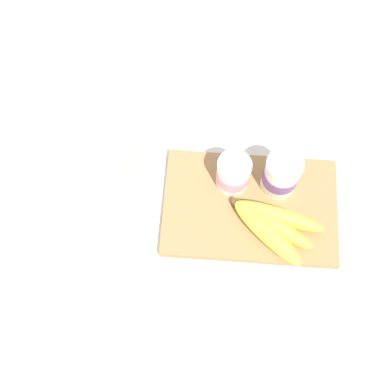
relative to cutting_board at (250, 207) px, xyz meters
The scene contains 6 objects.
ground_plane 0.01m from the cutting_board, ahead, with size 2.40×2.40×0.00m, color silver.
cutting_board is the anchor object (origin of this frame).
cereal_box 0.36m from the cutting_board, behind, with size 0.21×0.08×0.28m, color white.
yogurt_cup_front 0.08m from the cutting_board, 129.18° to the left, with size 0.07×0.07×0.08m.
yogurt_cup_back 0.09m from the cutting_board, 43.45° to the left, with size 0.07×0.07×0.10m.
banana_bunch 0.07m from the cutting_board, 45.60° to the right, with size 0.19×0.14×0.04m.
Camera 1 is at (-0.09, -0.35, 0.95)m, focal length 46.77 mm.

